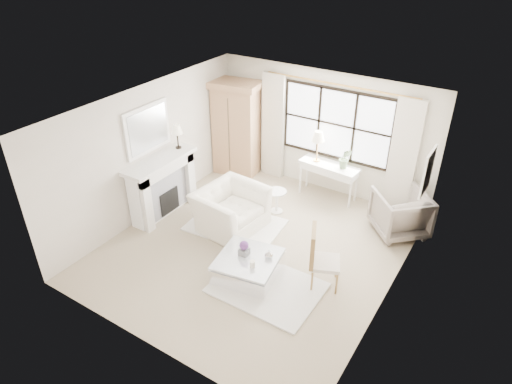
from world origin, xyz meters
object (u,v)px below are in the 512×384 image
console_table (328,181)px  club_armchair (231,209)px  coffee_table (248,267)px  armoire (236,128)px

console_table → club_armchair: 2.38m
coffee_table → club_armchair: bearing=126.8°
club_armchair → coffee_table: (1.09, -1.04, -0.23)m
armoire → console_table: size_ratio=1.68×
armoire → club_armchair: size_ratio=1.75×
console_table → club_armchair: club_armchair is taller
console_table → coffee_table: (-0.04, -3.14, -0.22)m
coffee_table → console_table: bearing=79.6°
armoire → club_armchair: armoire is taller
armoire → club_armchair: 2.48m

